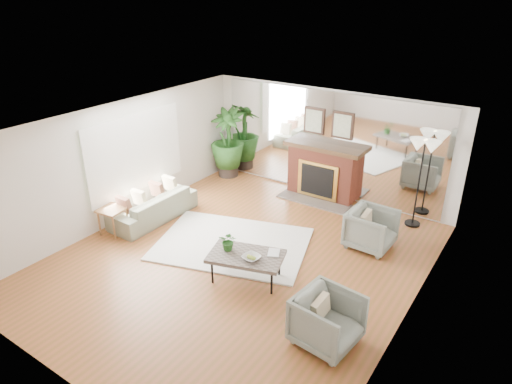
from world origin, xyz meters
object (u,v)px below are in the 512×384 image
Objects in this scene: armchair_front at (327,320)px; armchair_back at (371,229)px; potted_ficus at (227,141)px; coffee_table at (246,257)px; side_table at (112,213)px; sofa at (153,206)px; fireplace at (322,171)px; floor_lamp at (424,153)px.

armchair_back is at bearing 15.76° from armchair_front.
coffee_table is at bearing -49.13° from potted_ficus.
coffee_table is 0.78× the size of potted_ficus.
armchair_front is 1.52× the size of side_table.
coffee_table is at bearing 76.87° from sofa.
armchair_back reaches higher than side_table.
fireplace reaches higher than armchair_front.
fireplace is at bearing 141.23° from sofa.
coffee_table is at bearing 78.36° from armchair_front.
fireplace is 2.41m from floor_lamp.
armchair_back is 5.05m from side_table.
side_table is (-2.65, -3.88, -0.20)m from fireplace.
sofa is 5.61m from floor_lamp.
armchair_front is 0.47× the size of potted_ficus.
potted_ficus is (-0.15, 2.82, 0.66)m from sofa.
floor_lamp reaches higher than side_table.
fireplace reaches higher than side_table.
floor_lamp is at bearing 0.00° from potted_ficus.
armchair_front reaches higher than sofa.
armchair_front is (0.44, -2.79, 0.00)m from armchair_back.
sofa is 4.87m from armchair_front.
fireplace reaches higher than sofa.
side_table is at bearing 120.08° from armchair_back.
fireplace is 4.71m from side_table.
armchair_front is 4.91m from side_table.
armchair_front is 0.45× the size of floor_lamp.
potted_ficus reaches higher than armchair_back.
armchair_front is (4.69, -1.31, 0.09)m from sofa.
potted_ficus is at bearing 75.00° from armchair_back.
side_table is at bearing -142.62° from floor_lamp.
armchair_back is 1.00× the size of armchair_front.
potted_ficus is (0.05, 3.72, 0.49)m from side_table.
coffee_table is at bearing 3.46° from side_table.
armchair_back is at bearing -16.95° from potted_ficus.
armchair_front reaches higher than armchair_back.
floor_lamp is at bearing 37.38° from side_table.
floor_lamp is at bearing -4.09° from fireplace.
fireplace is at bearing 97.09° from coffee_table.
coffee_table is 2.57m from armchair_back.
fireplace is 2.62m from potted_ficus.
floor_lamp is (4.67, 2.82, 1.30)m from sofa.
potted_ficus reaches higher than coffee_table.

